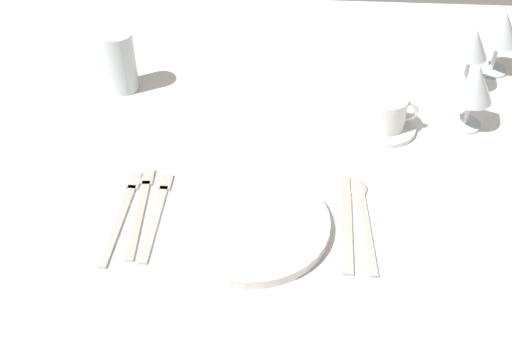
# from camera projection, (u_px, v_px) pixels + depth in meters

# --- Properties ---
(dining_table) EXTENTS (1.80, 1.11, 0.74)m
(dining_table) POSITION_uv_depth(u_px,v_px,m) (278.00, 162.00, 1.34)
(dining_table) COLOR white
(dining_table) RESTS_ON ground
(dinner_plate) EXTENTS (0.26, 0.26, 0.02)m
(dinner_plate) POSITION_uv_depth(u_px,v_px,m) (251.00, 224.00, 1.08)
(dinner_plate) COLOR white
(dinner_plate) RESTS_ON dining_table
(fork_outer) EXTENTS (0.02, 0.21, 0.00)m
(fork_outer) POSITION_uv_depth(u_px,v_px,m) (157.00, 212.00, 1.11)
(fork_outer) COLOR beige
(fork_outer) RESTS_ON dining_table
(fork_inner) EXTENTS (0.03, 0.22, 0.00)m
(fork_inner) POSITION_uv_depth(u_px,v_px,m) (141.00, 208.00, 1.12)
(fork_inner) COLOR beige
(fork_inner) RESTS_ON dining_table
(fork_salad) EXTENTS (0.03, 0.22, 0.00)m
(fork_salad) POSITION_uv_depth(u_px,v_px,m) (122.00, 213.00, 1.11)
(fork_salad) COLOR beige
(fork_salad) RESTS_ON dining_table
(dinner_knife) EXTENTS (0.02, 0.23, 0.00)m
(dinner_knife) POSITION_uv_depth(u_px,v_px,m) (347.00, 224.00, 1.09)
(dinner_knife) COLOR beige
(dinner_knife) RESTS_ON dining_table
(spoon_soup) EXTENTS (0.03, 0.22, 0.01)m
(spoon_soup) POSITION_uv_depth(u_px,v_px,m) (364.00, 213.00, 1.11)
(spoon_soup) COLOR beige
(spoon_soup) RESTS_ON dining_table
(saucer_left) EXTENTS (0.12, 0.12, 0.01)m
(saucer_left) POSITION_uv_depth(u_px,v_px,m) (384.00, 127.00, 1.28)
(saucer_left) COLOR white
(saucer_left) RESTS_ON dining_table
(coffee_cup_left) EXTENTS (0.10, 0.08, 0.06)m
(coffee_cup_left) POSITION_uv_depth(u_px,v_px,m) (387.00, 112.00, 1.26)
(coffee_cup_left) COLOR white
(coffee_cup_left) RESTS_ON saucer_left
(wine_glass_centre) EXTENTS (0.08, 0.08, 0.14)m
(wine_glass_centre) POSITION_uv_depth(u_px,v_px,m) (475.00, 85.00, 1.23)
(wine_glass_centre) COLOR silver
(wine_glass_centre) RESTS_ON dining_table
(wine_glass_left) EXTENTS (0.07, 0.07, 0.14)m
(wine_glass_left) POSITION_uv_depth(u_px,v_px,m) (473.00, 48.00, 1.32)
(wine_glass_left) COLOR silver
(wine_glass_left) RESTS_ON dining_table
(wine_glass_right) EXTENTS (0.08, 0.08, 0.14)m
(wine_glass_right) POSITION_uv_depth(u_px,v_px,m) (502.00, 30.00, 1.37)
(wine_glass_right) COLOR silver
(wine_glass_right) RESTS_ON dining_table
(drink_tumbler) EXTENTS (0.06, 0.06, 0.13)m
(drink_tumbler) POSITION_uv_depth(u_px,v_px,m) (121.00, 65.00, 1.36)
(drink_tumbler) COLOR silver
(drink_tumbler) RESTS_ON dining_table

